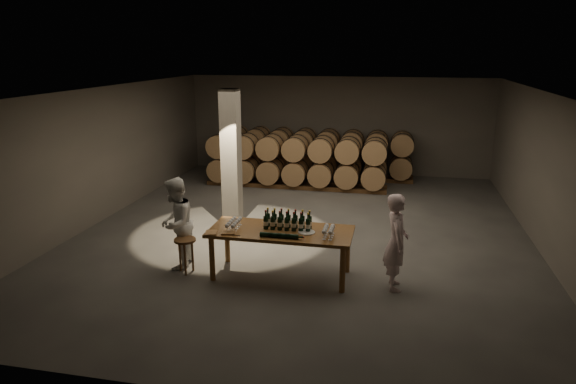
% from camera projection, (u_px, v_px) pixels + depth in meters
% --- Properties ---
extents(room, '(12.00, 12.00, 12.00)m').
position_uv_depth(room, '(231.00, 158.00, 12.01)').
color(room, '#4A4846').
rests_on(room, ground).
extents(tasting_table, '(2.60, 1.10, 0.90)m').
position_uv_depth(tasting_table, '(281.00, 235.00, 9.32)').
color(tasting_table, brown).
rests_on(tasting_table, ground).
extents(barrel_stack_back, '(6.26, 0.95, 1.57)m').
position_uv_depth(barrel_stack_back, '(316.00, 152.00, 16.68)').
color(barrel_stack_back, brown).
rests_on(barrel_stack_back, ground).
extents(barrel_stack_front, '(5.48, 0.95, 1.57)m').
position_uv_depth(barrel_stack_front, '(296.00, 160.00, 15.44)').
color(barrel_stack_front, brown).
rests_on(barrel_stack_front, ground).
extents(bottle_cluster, '(0.87, 0.24, 0.36)m').
position_uv_depth(bottle_cluster, '(288.00, 222.00, 9.32)').
color(bottle_cluster, black).
rests_on(bottle_cluster, tasting_table).
extents(lying_bottles, '(0.79, 0.09, 0.09)m').
position_uv_depth(lying_bottles, '(280.00, 236.00, 8.90)').
color(lying_bottles, black).
rests_on(lying_bottles, tasting_table).
extents(glass_cluster_left, '(0.19, 0.52, 0.16)m').
position_uv_depth(glass_cluster_left, '(234.00, 222.00, 9.34)').
color(glass_cluster_left, silver).
rests_on(glass_cluster_left, tasting_table).
extents(glass_cluster_right, '(0.20, 0.42, 0.18)m').
position_uv_depth(glass_cluster_right, '(329.00, 229.00, 8.95)').
color(glass_cluster_right, silver).
rests_on(glass_cluster_right, tasting_table).
extents(plate, '(0.30, 0.30, 0.02)m').
position_uv_depth(plate, '(307.00, 232.00, 9.16)').
color(plate, silver).
rests_on(plate, tasting_table).
extents(notebook_near, '(0.27, 0.23, 0.03)m').
position_uv_depth(notebook_near, '(228.00, 233.00, 9.12)').
color(notebook_near, olive).
rests_on(notebook_near, tasting_table).
extents(notebook_corner, '(0.26, 0.30, 0.02)m').
position_uv_depth(notebook_corner, '(211.00, 233.00, 9.13)').
color(notebook_corner, olive).
rests_on(notebook_corner, tasting_table).
extents(pen, '(0.15, 0.02, 0.01)m').
position_uv_depth(pen, '(236.00, 235.00, 9.01)').
color(pen, black).
rests_on(pen, tasting_table).
extents(stool, '(0.40, 0.40, 0.67)m').
position_uv_depth(stool, '(185.00, 245.00, 9.53)').
color(stool, brown).
rests_on(stool, ground).
extents(person_man, '(0.49, 0.67, 1.72)m').
position_uv_depth(person_man, '(396.00, 242.00, 8.84)').
color(person_man, silver).
rests_on(person_man, ground).
extents(person_woman, '(0.75, 0.91, 1.76)m').
position_uv_depth(person_woman, '(176.00, 223.00, 9.72)').
color(person_woman, white).
rests_on(person_woman, ground).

